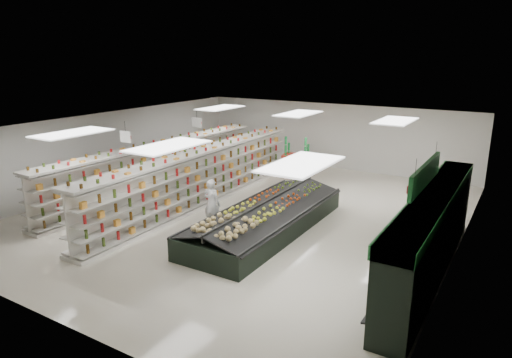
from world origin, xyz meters
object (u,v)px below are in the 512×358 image
Objects in this scene: produce_island at (266,217)px; shopper_background at (200,161)px; soda_endcap at (297,157)px; gondola_left at (160,169)px; shopper_main at (212,204)px; gondola_center at (201,179)px.

produce_island is 3.91× the size of shopper_background.
produce_island is at bearing -71.29° from soda_endcap.
shopper_background reaches higher than soda_endcap.
soda_endcap is at bearing -41.53° from shopper_background.
produce_island is (6.02, -1.54, -0.47)m from gondola_left.
gondola_left is 6.23m from produce_island.
shopper_main is at bearing -134.95° from shopper_background.
produce_island is at bearing -18.93° from gondola_center.
shopper_main is (-1.64, -0.73, 0.37)m from produce_island.
gondola_left is 0.97× the size of gondola_center.
gondola_left is 6.99× the size of soda_endcap.
shopper_background is (0.40, 2.21, -0.06)m from gondola_left.
shopper_main is at bearing -84.63° from soda_endcap.
produce_island is (3.53, -1.14, -0.50)m from gondola_center.
gondola_center is 2.66m from shopper_main.
gondola_left is 1.71× the size of produce_island.
gondola_left reaches higher than soda_endcap.
shopper_background is (-3.97, 4.48, 0.04)m from shopper_main.
gondola_left is at bearing 173.17° from shopper_background.
shopper_background is (-5.61, 3.75, 0.41)m from produce_island.
shopper_background is at bearing 81.28° from gondola_left.
gondola_left reaches higher than shopper_background.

